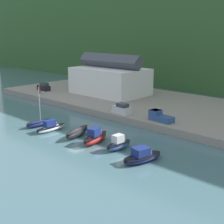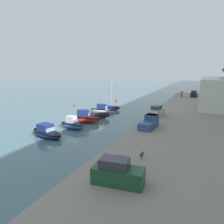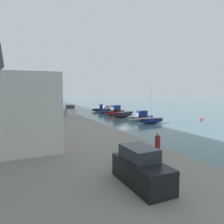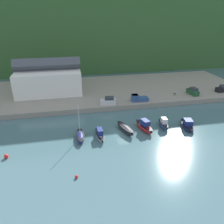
# 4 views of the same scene
# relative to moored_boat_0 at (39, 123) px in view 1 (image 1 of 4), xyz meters

# --- Properties ---
(ground_plane) EXTENTS (320.00, 320.00, 0.00)m
(ground_plane) POSITION_rel_moored_boat_0_xyz_m (9.47, 0.91, -0.62)
(ground_plane) COLOR #476B75
(quay_promenade) EXTENTS (91.32, 29.75, 1.38)m
(quay_promenade) POSITION_rel_moored_boat_0_xyz_m (9.47, 27.11, 0.07)
(quay_promenade) COLOR gray
(quay_promenade) RESTS_ON ground_plane
(harbor_clubhouse) EXTENTS (19.44, 12.50, 10.58)m
(harbor_clubhouse) POSITION_rel_moored_boat_0_xyz_m (-7.38, 27.39, 4.60)
(harbor_clubhouse) COLOR white
(harbor_clubhouse) RESTS_ON quay_promenade
(moored_boat_0) EXTENTS (1.73, 5.52, 7.50)m
(moored_boat_0) POSITION_rel_moored_boat_0_xyz_m (0.00, 0.00, 0.00)
(moored_boat_0) COLOR navy
(moored_boat_0) RESTS_ON ground_plane
(moored_boat_1) EXTENTS (1.81, 6.31, 2.10)m
(moored_boat_1) POSITION_rel_moored_boat_0_xyz_m (4.10, -0.19, 0.12)
(moored_boat_1) COLOR silver
(moored_boat_1) RESTS_ON ground_plane
(moored_boat_2) EXTENTS (3.33, 6.57, 1.44)m
(moored_boat_2) POSITION_rel_moored_boat_0_xyz_m (9.93, 1.01, 0.15)
(moored_boat_2) COLOR black
(moored_boat_2) RESTS_ON ground_plane
(moored_boat_3) EXTENTS (3.30, 6.42, 2.58)m
(moored_boat_3) POSITION_rel_moored_boat_0_xyz_m (14.35, 0.95, 0.33)
(moored_boat_3) COLOR red
(moored_boat_3) RESTS_ON ground_plane
(moored_boat_4) EXTENTS (1.90, 4.78, 2.38)m
(moored_boat_4) POSITION_rel_moored_boat_0_xyz_m (19.10, 1.32, 0.24)
(moored_boat_4) COLOR #33568E
(moored_boat_4) RESTS_ON ground_plane
(moored_boat_5) EXTENTS (3.73, 6.70, 2.08)m
(moored_boat_5) POSITION_rel_moored_boat_0_xyz_m (24.44, 0.13, 0.12)
(moored_boat_5) COLOR navy
(moored_boat_5) RESTS_ON ground_plane
(parked_car_1) EXTENTS (4.41, 2.38, 2.16)m
(parked_car_1) POSITION_rel_moored_boat_0_xyz_m (8.57, 13.94, 1.68)
(parked_car_1) COLOR silver
(parked_car_1) RESTS_ON quay_promenade
(parked_car_3) EXTENTS (4.23, 1.86, 2.16)m
(parked_car_3) POSITION_rel_moored_boat_0_xyz_m (-24.65, 18.51, 1.68)
(parked_car_3) COLOR black
(parked_car_3) RESTS_ON quay_promenade
(pickup_truck_0) EXTENTS (4.85, 2.27, 1.90)m
(pickup_truck_0) POSITION_rel_moored_boat_0_xyz_m (17.21, 14.71, 1.58)
(pickup_truck_0) COLOR #2D4C84
(pickup_truck_0) RESTS_ON quay_promenade
(person_on_quay) EXTENTS (0.40, 0.40, 2.14)m
(person_on_quay) POSITION_rel_moored_boat_0_xyz_m (-21.65, 15.08, 1.86)
(person_on_quay) COLOR #232838
(person_on_quay) RESTS_ON quay_promenade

